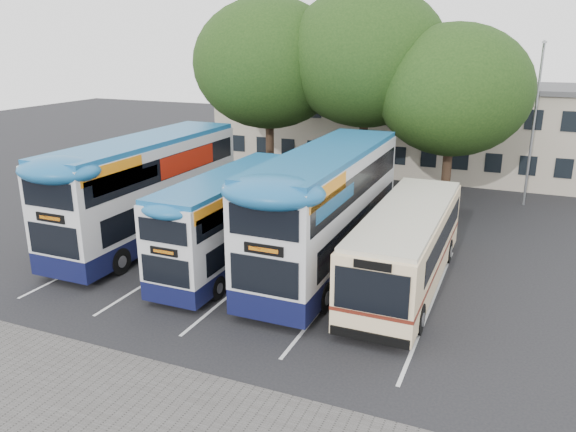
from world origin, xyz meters
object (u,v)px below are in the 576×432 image
(tree_right, at_px, (453,90))
(bus_dd_left, at_px, (148,185))
(tree_left, at_px, (269,64))
(bus_dd_mid, at_px, (232,216))
(bus_dd_right, at_px, (327,205))
(lamp_post, at_px, (535,116))
(tree_mid, at_px, (366,58))
(bus_single, at_px, (407,242))

(tree_right, height_order, bus_dd_left, tree_right)
(tree_left, xyz_separation_m, bus_dd_left, (-1.19, -10.80, -5.05))
(bus_dd_mid, height_order, bus_dd_right, bus_dd_right)
(lamp_post, height_order, tree_left, tree_left)
(tree_mid, height_order, bus_single, tree_mid)
(tree_left, relative_size, bus_dd_right, 0.98)
(bus_dd_mid, height_order, bus_single, bus_dd_mid)
(lamp_post, height_order, bus_dd_right, lamp_post)
(bus_dd_left, relative_size, bus_dd_mid, 1.23)
(tree_left, height_order, bus_dd_right, tree_left)
(tree_right, relative_size, bus_single, 0.97)
(tree_mid, bearing_deg, tree_right, -9.11)
(lamp_post, xyz_separation_m, tree_left, (-14.87, -2.50, 2.63))
(tree_mid, bearing_deg, bus_single, -66.53)
(tree_right, xyz_separation_m, bus_single, (0.12, -10.95, -4.78))
(tree_right, distance_m, bus_single, 11.95)
(tree_mid, distance_m, bus_dd_right, 12.59)
(tree_right, height_order, bus_single, tree_right)
(tree_right, bearing_deg, bus_dd_right, -107.51)
(tree_mid, distance_m, bus_single, 14.31)
(tree_right, distance_m, bus_dd_right, 11.59)
(bus_dd_left, distance_m, bus_dd_right, 8.66)
(tree_mid, bearing_deg, lamp_post, 12.12)
(tree_right, bearing_deg, bus_dd_left, -138.57)
(bus_dd_left, bearing_deg, bus_dd_mid, -13.57)
(bus_dd_mid, xyz_separation_m, bus_single, (7.06, 0.81, -0.41))
(tree_left, bearing_deg, tree_mid, 5.42)
(lamp_post, relative_size, tree_left, 0.78)
(tree_mid, xyz_separation_m, bus_single, (5.10, -11.75, -6.37))
(tree_mid, distance_m, bus_dd_mid, 14.04)
(bus_dd_mid, distance_m, bus_dd_right, 3.92)
(bus_dd_mid, bearing_deg, tree_right, 59.44)
(lamp_post, relative_size, tree_mid, 0.75)
(tree_left, height_order, bus_dd_left, tree_left)
(tree_right, bearing_deg, lamp_post, 33.85)
(lamp_post, xyz_separation_m, tree_right, (-4.10, -2.75, 1.45))
(tree_right, relative_size, bus_dd_mid, 1.06)
(bus_single, bearing_deg, lamp_post, 73.79)
(tree_right, distance_m, bus_dd_left, 16.40)
(tree_left, bearing_deg, bus_single, -45.83)
(tree_left, height_order, tree_mid, tree_mid)
(bus_dd_mid, bearing_deg, tree_mid, 81.15)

